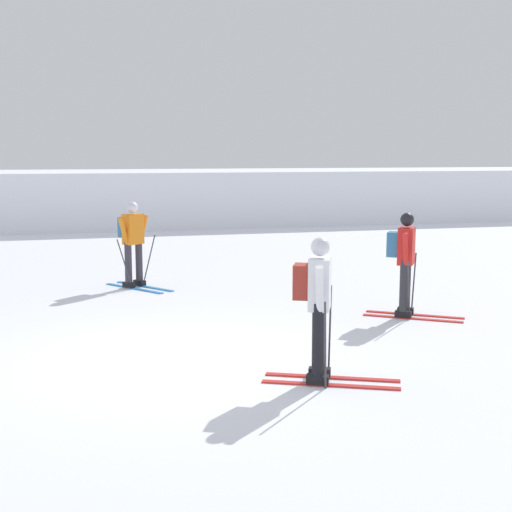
# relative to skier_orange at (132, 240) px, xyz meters

# --- Properties ---
(ground_plane) EXTENTS (120.00, 120.00, 0.00)m
(ground_plane) POSITION_rel_skier_orange_xyz_m (-0.01, -5.21, -0.95)
(ground_plane) COLOR white
(far_snow_ridge) EXTENTS (80.00, 6.16, 1.99)m
(far_snow_ridge) POSITION_rel_skier_orange_xyz_m (-0.01, 13.20, 0.04)
(far_snow_ridge) COLOR white
(far_snow_ridge) RESTS_ON ground
(skier_orange) EXTENTS (1.25, 1.50, 1.71)m
(skier_orange) POSITION_rel_skier_orange_xyz_m (0.00, 0.00, 0.00)
(skier_orange) COLOR #237AC6
(skier_orange) RESTS_ON ground
(skier_white) EXTENTS (1.61, 0.99, 1.71)m
(skier_white) POSITION_rel_skier_orange_xyz_m (1.64, -6.49, 0.00)
(skier_white) COLOR red
(skier_white) RESTS_ON ground
(skier_red) EXTENTS (1.53, 1.20, 1.71)m
(skier_red) POSITION_rel_skier_orange_xyz_m (4.10, -3.68, -0.00)
(skier_red) COLOR red
(skier_red) RESTS_ON ground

